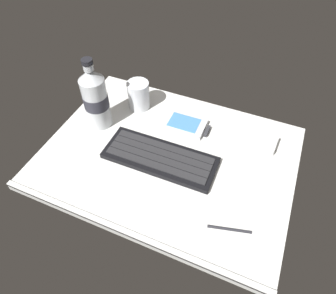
{
  "coord_description": "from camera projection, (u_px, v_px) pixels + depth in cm",
  "views": [
    {
      "loc": [
        19.75,
        -46.17,
        60.22
      ],
      "look_at": [
        0.0,
        0.0,
        3.0
      ],
      "focal_mm": 32.04,
      "sensor_mm": 36.0,
      "label": 1
    }
  ],
  "objects": [
    {
      "name": "charger_block",
      "position": [
        263.0,
        142.0,
        0.8
      ],
      "size": [
        7.33,
        6.02,
        2.4
      ],
      "primitive_type": "cube",
      "rotation": [
        0.0,
        0.0,
        -0.06
      ],
      "color": "white",
      "rests_on": "ground_plane"
    },
    {
      "name": "handheld_device",
      "position": [
        186.0,
        125.0,
        0.85
      ],
      "size": [
        12.87,
        7.74,
        1.5
      ],
      "color": "silver",
      "rests_on": "ground_plane"
    },
    {
      "name": "stylus_pen",
      "position": [
        230.0,
        229.0,
        0.64
      ],
      "size": [
        9.38,
        3.0,
        0.7
      ],
      "primitive_type": "cylinder",
      "rotation": [
        0.0,
        1.57,
        0.25
      ],
      "color": "#26262B",
      "rests_on": "ground_plane"
    },
    {
      "name": "juice_cup",
      "position": [
        139.0,
        96.0,
        0.88
      ],
      "size": [
        6.4,
        6.4,
        8.5
      ],
      "color": "silver",
      "rests_on": "ground_plane"
    },
    {
      "name": "water_bottle",
      "position": [
        95.0,
        98.0,
        0.79
      ],
      "size": [
        6.73,
        6.73,
        20.8
      ],
      "color": "silver",
      "rests_on": "ground_plane"
    },
    {
      "name": "keyboard",
      "position": [
        160.0,
        157.0,
        0.77
      ],
      "size": [
        29.08,
        11.21,
        1.7
      ],
      "color": "black",
      "rests_on": "ground_plane"
    },
    {
      "name": "ground_plane",
      "position": [
        168.0,
        158.0,
        0.79
      ],
      "size": [
        64.0,
        48.0,
        2.8
      ],
      "color": "silver"
    }
  ]
}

